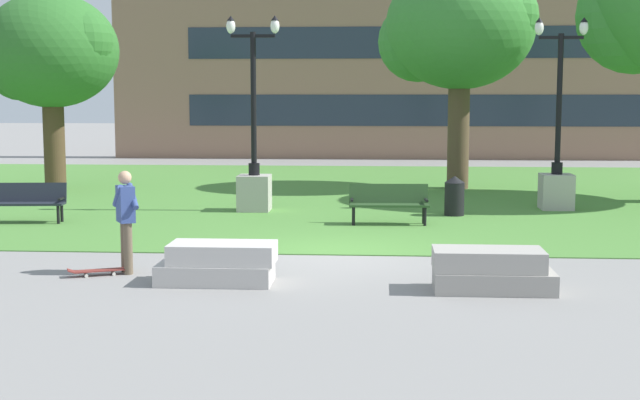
# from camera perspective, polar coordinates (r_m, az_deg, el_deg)

# --- Properties ---
(ground_plane) EXTENTS (140.00, 140.00, 0.00)m
(ground_plane) POSITION_cam_1_polar(r_m,az_deg,el_deg) (16.45, 0.72, -3.57)
(ground_plane) COLOR gray
(grass_lawn) EXTENTS (40.00, 20.00, 0.02)m
(grass_lawn) POSITION_cam_1_polar(r_m,az_deg,el_deg) (26.34, 1.94, 0.39)
(grass_lawn) COLOR #4C8438
(grass_lawn) RESTS_ON ground
(concrete_block_center) EXTENTS (1.85, 0.90, 0.64)m
(concrete_block_center) POSITION_cam_1_polar(r_m,az_deg,el_deg) (14.14, -6.50, -4.08)
(concrete_block_center) COLOR #BCB7B2
(concrete_block_center) RESTS_ON ground
(concrete_block_left) EXTENTS (1.81, 0.90, 0.64)m
(concrete_block_left) POSITION_cam_1_polar(r_m,az_deg,el_deg) (13.74, 10.89, -4.48)
(concrete_block_left) COLOR #9E9991
(concrete_block_left) RESTS_ON ground
(person_skateboarder) EXTENTS (0.58, 0.50, 1.71)m
(person_skateboarder) POSITION_cam_1_polar(r_m,az_deg,el_deg) (15.05, -12.32, -0.96)
(person_skateboarder) COLOR brown
(person_skateboarder) RESTS_ON ground
(skateboard) EXTENTS (1.01, 0.60, 0.14)m
(skateboard) POSITION_cam_1_polar(r_m,az_deg,el_deg) (15.10, -13.94, -4.39)
(skateboard) COLOR maroon
(skateboard) RESTS_ON ground
(park_bench_near_left) EXTENTS (1.84, 0.71, 0.90)m
(park_bench_near_left) POSITION_cam_1_polar(r_m,az_deg,el_deg) (21.53, -18.32, 0.01)
(park_bench_near_left) COLOR #1E232D
(park_bench_near_left) RESTS_ON grass_lawn
(park_bench_near_right) EXTENTS (1.82, 0.60, 0.90)m
(park_bench_near_right) POSITION_cam_1_polar(r_m,az_deg,el_deg) (20.24, 4.42, -0.08)
(park_bench_near_right) COLOR #284723
(park_bench_near_right) RESTS_ON grass_lawn
(lamp_post_left) EXTENTS (1.32, 0.80, 4.86)m
(lamp_post_left) POSITION_cam_1_polar(r_m,az_deg,el_deg) (22.49, -4.24, 1.83)
(lamp_post_left) COLOR #ADA89E
(lamp_post_left) RESTS_ON grass_lawn
(lamp_post_right) EXTENTS (1.32, 0.80, 4.84)m
(lamp_post_right) POSITION_cam_1_polar(r_m,az_deg,el_deg) (23.49, 14.92, 1.82)
(lamp_post_right) COLOR #ADA89E
(lamp_post_right) RESTS_ON grass_lawn
(tree_near_right) EXTENTS (4.80, 4.57, 6.95)m
(tree_near_right) POSITION_cam_1_polar(r_m,az_deg,el_deg) (28.04, 8.85, 10.79)
(tree_near_right) COLOR brown
(tree_near_right) RESTS_ON grass_lawn
(tree_far_left) EXTENTS (4.27, 4.06, 5.97)m
(tree_far_left) POSITION_cam_1_polar(r_m,az_deg,el_deg) (28.53, -16.92, 8.98)
(tree_far_left) COLOR #4C3823
(tree_far_left) RESTS_ON grass_lawn
(trash_bin) EXTENTS (0.49, 0.49, 0.96)m
(trash_bin) POSITION_cam_1_polar(r_m,az_deg,el_deg) (21.84, 8.60, 0.28)
(trash_bin) COLOR black
(trash_bin) RESTS_ON grass_lawn
(building_facade_distant) EXTENTS (27.90, 1.03, 9.87)m
(building_facade_distant) POSITION_cam_1_polar(r_m,az_deg,el_deg) (40.73, 6.49, 9.57)
(building_facade_distant) COLOR #8E6B56
(building_facade_distant) RESTS_ON ground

